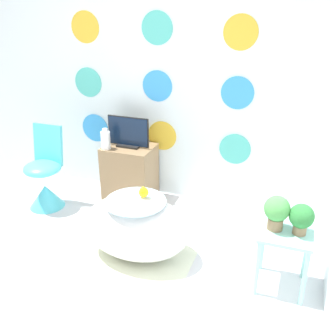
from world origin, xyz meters
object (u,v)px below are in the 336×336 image
object	(u,v)px
chair	(45,182)
potted_plant_right	(301,218)
potted_plant_left	(277,211)
bathtub	(137,227)
tv	(128,134)
vase	(106,140)

from	to	relation	value
chair	potted_plant_right	size ratio (longest dim) A/B	3.70
chair	potted_plant_left	distance (m)	2.30
bathtub	chair	xyz separation A→B (m)	(-1.18, 0.43, 0.01)
tv	potted_plant_left	world-z (taller)	tv
potted_plant_left	potted_plant_right	bearing A→B (deg)	-0.60
chair	potted_plant_right	bearing A→B (deg)	-9.90
bathtub	chair	bearing A→B (deg)	159.95
tv	potted_plant_right	world-z (taller)	tv
bathtub	vase	distance (m)	1.06
vase	potted_plant_right	size ratio (longest dim) A/B	0.93
bathtub	vase	xyz separation A→B (m)	(-0.64, 0.74, 0.41)
vase	potted_plant_left	xyz separation A→B (m)	(1.70, -0.73, -0.06)
vase	potted_plant_left	world-z (taller)	vase
tv	vase	distance (m)	0.23
tv	potted_plant_left	xyz separation A→B (m)	(1.51, -0.86, -0.10)
chair	potted_plant_right	world-z (taller)	chair
tv	potted_plant_right	distance (m)	1.89
chair	potted_plant_right	xyz separation A→B (m)	(2.40, -0.42, 0.33)
bathtub	potted_plant_right	bearing A→B (deg)	0.52
tv	vase	bearing A→B (deg)	-145.48
tv	potted_plant_left	bearing A→B (deg)	-29.53
tv	bathtub	bearing A→B (deg)	-62.20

